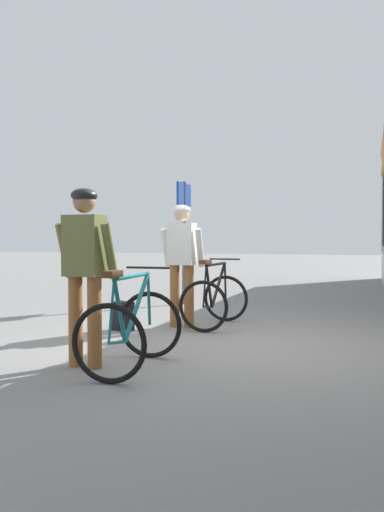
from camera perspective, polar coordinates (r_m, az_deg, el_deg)
The scene contains 7 objects.
ground_plane at distance 6.11m, azimuth 5.39°, elevation -10.07°, with size 80.00×80.00×0.00m, color gray.
cyclist_near_in_olive at distance 5.08m, azimuth -12.00°, elevation -0.50°, with size 0.62×0.32×1.76m.
cyclist_far_in_white at distance 7.27m, azimuth -1.15°, elevation 0.21°, with size 0.61×0.31×1.76m.
bicycle_near_teal at distance 4.96m, azimuth -6.90°, elevation -8.11°, with size 0.78×1.12×0.99m.
bicycle_far_black at distance 7.36m, azimuth 2.61°, elevation -4.86°, with size 0.74×1.09×0.99m.
backpack_on_platform at distance 7.14m, azimuth -7.81°, elevation -6.72°, with size 0.28×0.18×0.40m, color black.
platform_sign_post at distance 9.92m, azimuth -0.91°, elevation 3.91°, with size 0.08×0.70×2.40m.
Camera 1 is at (1.46, -5.79, 1.25)m, focal length 35.48 mm.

